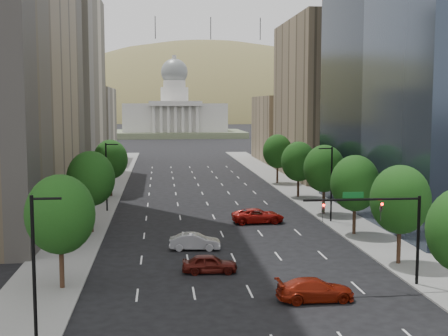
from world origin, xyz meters
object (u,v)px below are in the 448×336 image
object	(u,v)px
capitol	(175,117)
car_red_far	(258,216)
car_maroon	(210,264)
car_silver	(195,242)
traffic_signal	(388,220)
car_red_near	(315,290)

from	to	relation	value
capitol	car_red_far	size ratio (longest dim) A/B	9.76
car_red_far	capitol	bearing A→B (deg)	-1.54
car_maroon	car_red_far	bearing A→B (deg)	-17.57
car_red_far	car_silver	bearing A→B (deg)	143.54
traffic_signal	car_maroon	xyz separation A→B (m)	(-13.08, 5.25, -4.39)
car_silver	car_red_far	world-z (taller)	car_red_far
car_maroon	car_silver	world-z (taller)	car_silver
traffic_signal	car_maroon	size ratio (longest dim) A/B	1.99
car_silver	car_maroon	bearing A→B (deg)	-169.22
car_red_near	car_maroon	size ratio (longest dim) A/B	1.21
capitol	car_silver	bearing A→B (deg)	-90.92
car_maroon	car_red_far	size ratio (longest dim) A/B	0.74
traffic_signal	car_red_near	distance (m)	8.03
car_maroon	car_red_far	xyz separation A→B (m)	(7.42, 20.40, 0.07)
capitol	car_maroon	xyz separation A→B (m)	(-2.56, -214.46, -7.80)
traffic_signal	car_red_far	xyz separation A→B (m)	(-5.67, 25.65, -4.32)
car_red_near	car_maroon	world-z (taller)	car_red_near
traffic_signal	capitol	xyz separation A→B (m)	(-10.53, 219.71, 3.40)
car_maroon	car_red_near	bearing A→B (deg)	-136.43
capitol	car_silver	world-z (taller)	capitol
capitol	car_maroon	distance (m)	214.61
capitol	car_red_far	world-z (taller)	capitol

